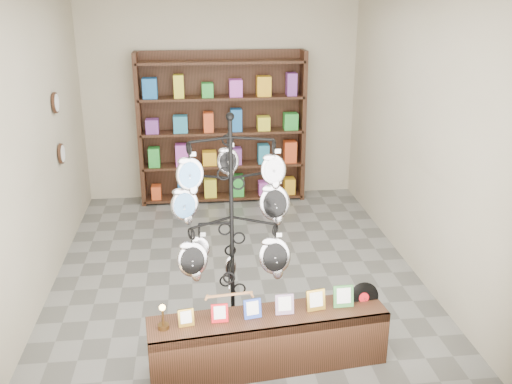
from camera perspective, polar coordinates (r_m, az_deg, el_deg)
ground at (r=6.60m, az=-2.03°, el=-7.60°), size 5.00×5.00×0.00m
room_envelope at (r=5.98m, az=-2.24°, el=8.35°), size 5.00×5.00×5.00m
display_tree at (r=4.77m, az=-2.46°, el=-2.58°), size 1.08×0.89×2.11m
front_shelf at (r=4.94m, az=1.25°, el=-14.60°), size 2.02×0.62×0.70m
back_shelving at (r=8.39m, az=-3.39°, el=5.94°), size 2.42×0.36×2.20m
wall_clocks at (r=6.99m, az=-19.16°, el=6.01°), size 0.03×0.24×0.84m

